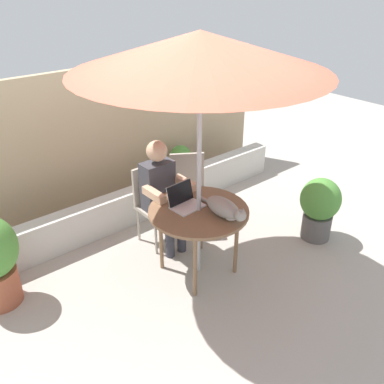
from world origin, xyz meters
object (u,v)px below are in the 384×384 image
object	(u,v)px
chair_empty	(188,186)
cat	(225,209)
chair_occupied	(154,198)
person_seated	(162,190)
patio_umbrella	(200,52)
laptop	(184,200)
potted_plant_by_chair	(319,206)
potted_plant_near_fence	(181,164)
patio_table	(199,215)

from	to	relation	value
chair_empty	cat	bearing A→B (deg)	-110.56
chair_occupied	person_seated	world-z (taller)	person_seated
patio_umbrella	chair_occupied	bearing A→B (deg)	90.00
chair_empty	laptop	xyz separation A→B (m)	(-0.54, -0.60, 0.27)
chair_occupied	potted_plant_by_chair	distance (m)	1.86
chair_empty	person_seated	distance (m)	0.54
person_seated	potted_plant_near_fence	size ratio (longest dim) A/B	1.99
cat	potted_plant_near_fence	size ratio (longest dim) A/B	1.06
chair_occupied	potted_plant_near_fence	bearing A→B (deg)	38.82
patio_table	laptop	bearing A→B (deg)	111.22
patio_umbrella	potted_plant_near_fence	world-z (taller)	patio_umbrella
patio_umbrella	laptop	world-z (taller)	patio_umbrella
potted_plant_by_chair	chair_occupied	bearing A→B (deg)	140.93
chair_occupied	person_seated	size ratio (longest dim) A/B	0.72
cat	patio_table	bearing A→B (deg)	113.57
patio_umbrella	potted_plant_near_fence	xyz separation A→B (m)	(1.04, 1.60, -1.85)
potted_plant_near_fence	cat	bearing A→B (deg)	-116.76
patio_umbrella	patio_table	bearing A→B (deg)	0.00
chair_occupied	potted_plant_near_fence	xyz separation A→B (m)	(1.04, 0.83, -0.19)
potted_plant_by_chair	patio_umbrella	bearing A→B (deg)	164.16
patio_table	cat	distance (m)	0.31
laptop	cat	distance (m)	0.44
patio_umbrella	person_seated	world-z (taller)	patio_umbrella
cat	laptop	bearing A→B (deg)	112.68
chair_occupied	cat	size ratio (longest dim) A/B	1.37
patio_umbrella	potted_plant_by_chair	distance (m)	2.32
patio_table	potted_plant_near_fence	distance (m)	1.93
potted_plant_by_chair	patio_table	bearing A→B (deg)	164.16
laptop	chair_occupied	bearing A→B (deg)	84.38
patio_table	patio_umbrella	xyz separation A→B (m)	(0.00, 0.00, 1.53)
chair_empty	cat	world-z (taller)	cat
patio_umbrella	laptop	size ratio (longest dim) A/B	7.50
patio_umbrella	chair_empty	world-z (taller)	patio_umbrella
laptop	cat	xyz separation A→B (m)	(0.17, -0.40, 0.02)
patio_table	person_seated	bearing A→B (deg)	90.00
potted_plant_near_fence	potted_plant_by_chair	size ratio (longest dim) A/B	0.83
potted_plant_near_fence	laptop	bearing A→B (deg)	-127.26
patio_table	chair_empty	distance (m)	0.91
patio_table	potted_plant_near_fence	xyz separation A→B (m)	(1.04, 1.60, -0.33)
chair_occupied	potted_plant_by_chair	size ratio (longest dim) A/B	1.20
cat	chair_empty	bearing A→B (deg)	69.44
laptop	potted_plant_near_fence	bearing A→B (deg)	52.74
patio_umbrella	cat	world-z (taller)	patio_umbrella
patio_umbrella	chair_occupied	size ratio (longest dim) A/B	2.64
chair_empty	laptop	distance (m)	0.86
potted_plant_by_chair	laptop	bearing A→B (deg)	159.45
chair_occupied	laptop	size ratio (longest dim) A/B	2.84
chair_empty	potted_plant_by_chair	world-z (taller)	chair_empty
person_seated	potted_plant_by_chair	xyz separation A→B (m)	(1.44, -1.01, -0.28)
patio_table	chair_occupied	world-z (taller)	chair_occupied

